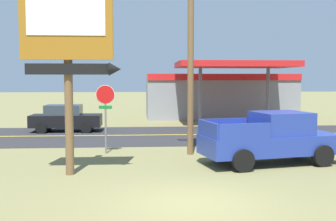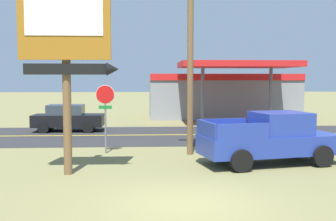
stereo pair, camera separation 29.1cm
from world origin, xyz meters
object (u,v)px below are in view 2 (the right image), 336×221
(pickup_blue_parked_on_lawn, at_px, (271,139))
(gas_station, at_px, (222,94))
(stop_sign, at_px, (105,107))
(car_black_near_lane, at_px, (68,118))
(utility_pole, at_px, (190,46))
(motel_sign, at_px, (67,43))

(pickup_blue_parked_on_lawn, bearing_deg, gas_station, 84.99)
(stop_sign, relative_size, car_black_near_lane, 0.70)
(pickup_blue_parked_on_lawn, xyz_separation_m, car_black_near_lane, (-9.45, 10.18, -0.13))
(pickup_blue_parked_on_lawn, bearing_deg, car_black_near_lane, 132.87)
(utility_pole, bearing_deg, car_black_near_lane, 129.48)
(utility_pole, relative_size, pickup_blue_parked_on_lawn, 1.56)
(utility_pole, distance_m, pickup_blue_parked_on_lawn, 5.07)
(motel_sign, relative_size, pickup_blue_parked_on_lawn, 1.17)
(stop_sign, bearing_deg, pickup_blue_parked_on_lawn, -21.86)
(gas_station, bearing_deg, motel_sign, -113.62)
(motel_sign, height_order, stop_sign, motel_sign)
(stop_sign, height_order, utility_pole, utility_pole)
(gas_station, distance_m, pickup_blue_parked_on_lawn, 19.11)
(car_black_near_lane, bearing_deg, utility_pole, -50.52)
(pickup_blue_parked_on_lawn, height_order, car_black_near_lane, pickup_blue_parked_on_lawn)
(motel_sign, distance_m, stop_sign, 4.71)
(stop_sign, xyz_separation_m, pickup_blue_parked_on_lawn, (6.43, -2.58, -1.06))
(motel_sign, distance_m, gas_station, 22.42)
(utility_pole, height_order, gas_station, utility_pole)
(stop_sign, bearing_deg, gas_station, 63.76)
(gas_station, distance_m, car_black_near_lane, 14.24)
(motel_sign, height_order, gas_station, motel_sign)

